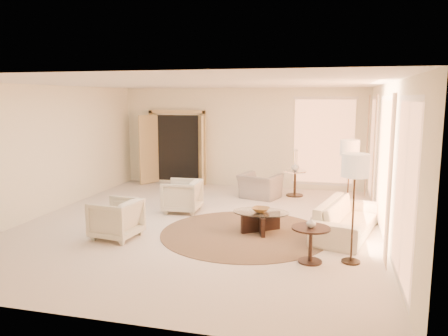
% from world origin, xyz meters
% --- Properties ---
extents(room, '(7.04, 8.04, 2.83)m').
position_xyz_m(room, '(0.00, 0.00, 1.40)').
color(room, silver).
rests_on(room, ground).
extents(windows_right, '(0.10, 6.40, 2.40)m').
position_xyz_m(windows_right, '(3.45, 0.10, 1.35)').
color(windows_right, '#F89D63').
rests_on(windows_right, room).
extents(window_back_corner, '(1.70, 0.10, 2.40)m').
position_xyz_m(window_back_corner, '(2.30, 3.95, 1.35)').
color(window_back_corner, '#F89D63').
rests_on(window_back_corner, room).
extents(curtains_right, '(0.06, 5.20, 2.60)m').
position_xyz_m(curtains_right, '(3.40, 1.00, 1.30)').
color(curtains_right, tan).
rests_on(curtains_right, room).
extents(french_doors, '(1.95, 0.66, 2.16)m').
position_xyz_m(french_doors, '(-1.90, 3.82, 1.07)').
color(french_doors, tan).
rests_on(french_doors, room).
extents(area_rug, '(3.26, 3.26, 0.01)m').
position_xyz_m(area_rug, '(1.00, -0.41, 0.01)').
color(area_rug, '#3C2A1C').
rests_on(area_rug, room).
extents(sofa, '(1.33, 2.29, 0.63)m').
position_xyz_m(sofa, '(2.86, 0.01, 0.31)').
color(sofa, beige).
rests_on(sofa, room).
extents(armchair_left, '(0.76, 0.81, 0.79)m').
position_xyz_m(armchair_left, '(-0.67, 0.81, 0.40)').
color(armchair_left, beige).
rests_on(armchair_left, room).
extents(armchair_right, '(0.80, 0.85, 0.79)m').
position_xyz_m(armchair_right, '(-1.21, -1.24, 0.39)').
color(armchair_right, beige).
rests_on(armchair_right, room).
extents(accent_chair, '(1.09, 0.87, 0.83)m').
position_xyz_m(accent_chair, '(0.79, 2.58, 0.41)').
color(accent_chair, gray).
rests_on(accent_chair, room).
extents(coffee_table, '(1.36, 1.36, 0.39)m').
position_xyz_m(coffee_table, '(1.28, -0.23, 0.25)').
color(coffee_table, black).
rests_on(coffee_table, room).
extents(end_table, '(0.60, 0.60, 0.56)m').
position_xyz_m(end_table, '(2.28, -1.58, 0.39)').
color(end_table, black).
rests_on(end_table, room).
extents(side_table, '(0.57, 0.57, 0.67)m').
position_xyz_m(side_table, '(1.63, 3.04, 0.40)').
color(side_table, '#2D2219').
rests_on(side_table, room).
extents(floor_lamp_near, '(0.40, 0.40, 1.66)m').
position_xyz_m(floor_lamp_near, '(2.90, 1.28, 1.41)').
color(floor_lamp_near, '#2D2219').
rests_on(floor_lamp_near, room).
extents(floor_lamp_far, '(0.41, 0.41, 1.70)m').
position_xyz_m(floor_lamp_far, '(2.90, -1.44, 1.45)').
color(floor_lamp_far, '#2D2219').
rests_on(floor_lamp_far, room).
extents(bowl, '(0.37, 0.37, 0.08)m').
position_xyz_m(bowl, '(1.28, -0.23, 0.43)').
color(bowl, brown).
rests_on(bowl, coffee_table).
extents(end_vase, '(0.17, 0.17, 0.16)m').
position_xyz_m(end_vase, '(2.28, -1.58, 0.64)').
color(end_vase, silver).
rests_on(end_vase, end_table).
extents(side_vase, '(0.22, 0.22, 0.22)m').
position_xyz_m(side_vase, '(1.63, 3.04, 0.77)').
color(side_vase, silver).
rests_on(side_vase, side_table).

